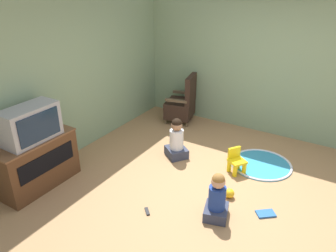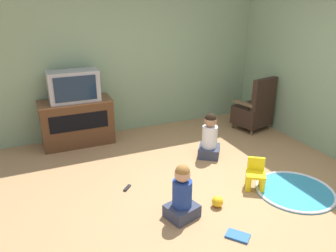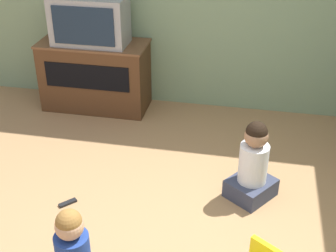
{
  "view_description": "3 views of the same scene",
  "coord_description": "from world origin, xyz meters",
  "px_view_note": "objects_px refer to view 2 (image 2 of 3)",
  "views": [
    {
      "loc": [
        -3.77,
        -1.53,
        2.9
      ],
      "look_at": [
        -0.16,
        0.7,
        0.89
      ],
      "focal_mm": 35.0,
      "sensor_mm": 36.0,
      "label": 1
    },
    {
      "loc": [
        -1.97,
        -3.07,
        2.31
      ],
      "look_at": [
        -0.23,
        0.91,
        0.62
      ],
      "focal_mm": 35.0,
      "sensor_mm": 36.0,
      "label": 2
    },
    {
      "loc": [
        0.42,
        -2.28,
        2.47
      ],
      "look_at": [
        -0.19,
        0.76,
        0.69
      ],
      "focal_mm": 50.0,
      "sensor_mm": 36.0,
      "label": 3
    }
  ],
  "objects_px": {
    "television": "(74,86)",
    "remote_control": "(127,188)",
    "toy_ball": "(217,202)",
    "yellow_kid_chair": "(255,176)",
    "black_armchair": "(254,110)",
    "child_watching_center": "(210,138)",
    "tv_cabinet": "(77,122)",
    "book": "(238,236)",
    "child_watching_left": "(182,195)"
  },
  "relations": [
    {
      "from": "television",
      "to": "remote_control",
      "type": "height_order",
      "value": "television"
    },
    {
      "from": "toy_ball",
      "to": "yellow_kid_chair",
      "type": "bearing_deg",
      "value": 13.86
    },
    {
      "from": "black_armchair",
      "to": "child_watching_center",
      "type": "distance_m",
      "value": 1.49
    },
    {
      "from": "tv_cabinet",
      "to": "black_armchair",
      "type": "height_order",
      "value": "black_armchair"
    },
    {
      "from": "tv_cabinet",
      "to": "book",
      "type": "height_order",
      "value": "tv_cabinet"
    },
    {
      "from": "child_watching_center",
      "to": "book",
      "type": "xyz_separation_m",
      "value": [
        -0.69,
        -1.76,
        -0.29
      ]
    },
    {
      "from": "television",
      "to": "child_watching_center",
      "type": "distance_m",
      "value": 2.31
    },
    {
      "from": "television",
      "to": "remote_control",
      "type": "relative_size",
      "value": 5.61
    },
    {
      "from": "television",
      "to": "black_armchair",
      "type": "distance_m",
      "value": 3.25
    },
    {
      "from": "yellow_kid_chair",
      "to": "tv_cabinet",
      "type": "bearing_deg",
      "value": 162.09
    },
    {
      "from": "book",
      "to": "television",
      "type": "bearing_deg",
      "value": -19.58
    },
    {
      "from": "television",
      "to": "book",
      "type": "bearing_deg",
      "value": -70.04
    },
    {
      "from": "black_armchair",
      "to": "tv_cabinet",
      "type": "bearing_deg",
      "value": -25.29
    },
    {
      "from": "television",
      "to": "remote_control",
      "type": "xyz_separation_m",
      "value": [
        0.33,
        -1.69,
        -1.0
      ]
    },
    {
      "from": "television",
      "to": "black_armchair",
      "type": "height_order",
      "value": "television"
    },
    {
      "from": "child_watching_center",
      "to": "tv_cabinet",
      "type": "bearing_deg",
      "value": 89.35
    },
    {
      "from": "child_watching_center",
      "to": "remote_control",
      "type": "xyz_separation_m",
      "value": [
        -1.46,
        -0.41,
        -0.3
      ]
    },
    {
      "from": "black_armchair",
      "to": "book",
      "type": "xyz_separation_m",
      "value": [
        -2.02,
        -2.41,
        -0.37
      ]
    },
    {
      "from": "yellow_kid_chair",
      "to": "book",
      "type": "bearing_deg",
      "value": -102.87
    },
    {
      "from": "television",
      "to": "book",
      "type": "height_order",
      "value": "television"
    },
    {
      "from": "black_armchair",
      "to": "yellow_kid_chair",
      "type": "relative_size",
      "value": 2.52
    },
    {
      "from": "television",
      "to": "yellow_kid_chair",
      "type": "bearing_deg",
      "value": -51.4
    },
    {
      "from": "television",
      "to": "remote_control",
      "type": "bearing_deg",
      "value": -79.08
    },
    {
      "from": "yellow_kid_chair",
      "to": "toy_ball",
      "type": "distance_m",
      "value": 0.7
    },
    {
      "from": "book",
      "to": "toy_ball",
      "type": "bearing_deg",
      "value": -48.72
    },
    {
      "from": "black_armchair",
      "to": "child_watching_center",
      "type": "bearing_deg",
      "value": 12.63
    },
    {
      "from": "child_watching_center",
      "to": "remote_control",
      "type": "relative_size",
      "value": 5.07
    },
    {
      "from": "child_watching_center",
      "to": "remote_control",
      "type": "distance_m",
      "value": 1.55
    },
    {
      "from": "yellow_kid_chair",
      "to": "book",
      "type": "height_order",
      "value": "yellow_kid_chair"
    },
    {
      "from": "child_watching_left",
      "to": "child_watching_center",
      "type": "distance_m",
      "value": 1.62
    },
    {
      "from": "child_watching_left",
      "to": "toy_ball",
      "type": "height_order",
      "value": "child_watching_left"
    },
    {
      "from": "toy_ball",
      "to": "book",
      "type": "distance_m",
      "value": 0.56
    },
    {
      "from": "toy_ball",
      "to": "book",
      "type": "xyz_separation_m",
      "value": [
        -0.09,
        -0.55,
        -0.06
      ]
    },
    {
      "from": "child_watching_center",
      "to": "toy_ball",
      "type": "distance_m",
      "value": 1.38
    },
    {
      "from": "black_armchair",
      "to": "book",
      "type": "height_order",
      "value": "black_armchair"
    },
    {
      "from": "book",
      "to": "yellow_kid_chair",
      "type": "bearing_deg",
      "value": -86.32
    },
    {
      "from": "child_watching_left",
      "to": "toy_ball",
      "type": "relative_size",
      "value": 4.82
    },
    {
      "from": "television",
      "to": "book",
      "type": "distance_m",
      "value": 3.39
    },
    {
      "from": "tv_cabinet",
      "to": "remote_control",
      "type": "distance_m",
      "value": 1.79
    },
    {
      "from": "child_watching_center",
      "to": "black_armchair",
      "type": "bearing_deg",
      "value": -28.42
    },
    {
      "from": "tv_cabinet",
      "to": "television",
      "type": "height_order",
      "value": "television"
    },
    {
      "from": "toy_ball",
      "to": "tv_cabinet",
      "type": "bearing_deg",
      "value": 115.23
    },
    {
      "from": "tv_cabinet",
      "to": "child_watching_center",
      "type": "distance_m",
      "value": 2.22
    },
    {
      "from": "toy_ball",
      "to": "television",
      "type": "bearing_deg",
      "value": 115.54
    },
    {
      "from": "yellow_kid_chair",
      "to": "toy_ball",
      "type": "bearing_deg",
      "value": -132.23
    },
    {
      "from": "black_armchair",
      "to": "remote_control",
      "type": "relative_size",
      "value": 7.26
    },
    {
      "from": "television",
      "to": "black_armchair",
      "type": "relative_size",
      "value": 0.77
    },
    {
      "from": "television",
      "to": "child_watching_left",
      "type": "height_order",
      "value": "television"
    },
    {
      "from": "black_armchair",
      "to": "child_watching_center",
      "type": "height_order",
      "value": "black_armchair"
    },
    {
      "from": "television",
      "to": "child_watching_center",
      "type": "xyz_separation_m",
      "value": [
        1.79,
        -1.28,
        -0.71
      ]
    }
  ]
}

